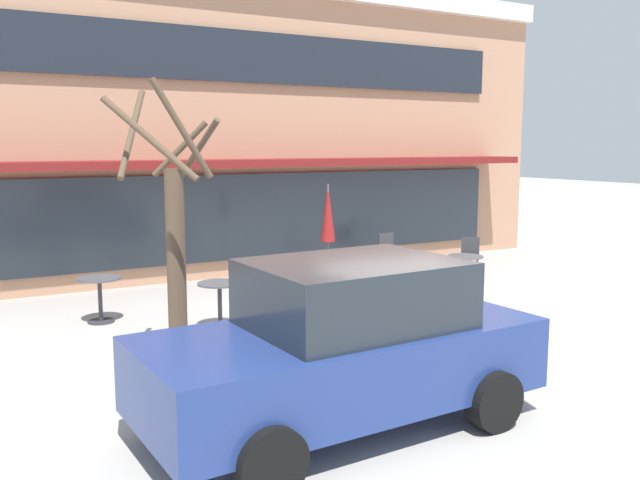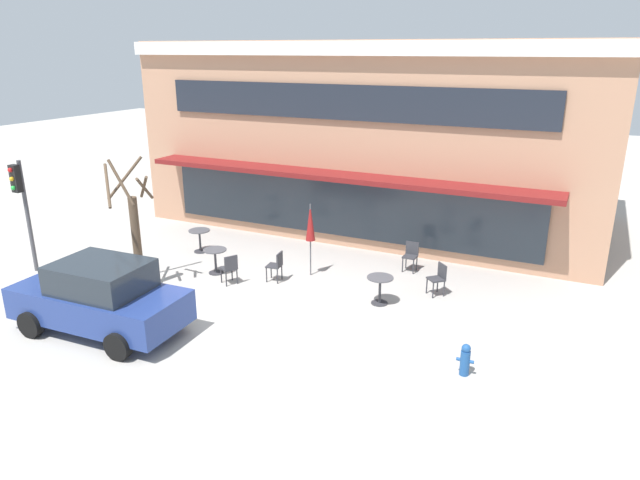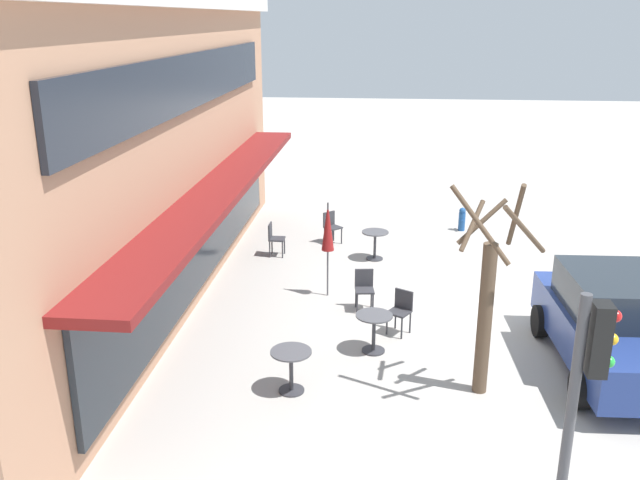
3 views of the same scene
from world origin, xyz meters
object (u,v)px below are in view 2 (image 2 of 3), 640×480
(cafe_chair_0, at_px, (438,277))
(cafe_chair_3, at_px, (230,267))
(parked_sedan, at_px, (100,297))
(street_tree, at_px, (135,231))
(fire_hydrant, at_px, (465,359))
(cafe_chair_1, at_px, (411,254))
(cafe_table_streetside, at_px, (200,237))
(cafe_table_by_tree, at_px, (380,286))
(cafe_table_near_wall, at_px, (215,257))
(patio_umbrella_green_folded, at_px, (310,223))
(cafe_chair_2, at_px, (276,264))
(traffic_light_pole, at_px, (22,198))

(cafe_chair_0, distance_m, cafe_chair_3, 5.86)
(parked_sedan, xyz_separation_m, street_tree, (-1.04, 2.39, 0.80))
(street_tree, xyz_separation_m, fire_hydrant, (9.27, -0.61, -1.32))
(cafe_chair_1, relative_size, cafe_chair_3, 1.00)
(street_tree, relative_size, fire_hydrant, 5.27)
(cafe_table_streetside, distance_m, cafe_chair_1, 6.96)
(cafe_table_by_tree, relative_size, parked_sedan, 0.18)
(cafe_chair_3, distance_m, street_tree, 2.78)
(cafe_table_near_wall, relative_size, patio_umbrella_green_folded, 0.35)
(cafe_table_streetside, bearing_deg, street_tree, -84.47)
(cafe_chair_3, bearing_deg, patio_umbrella_green_folded, 42.68)
(cafe_table_streetside, distance_m, cafe_chair_2, 3.72)
(cafe_table_streetside, bearing_deg, fire_hydrant, -21.66)
(patio_umbrella_green_folded, relative_size, fire_hydrant, 3.12)
(patio_umbrella_green_folded, height_order, cafe_chair_0, patio_umbrella_green_folded)
(cafe_table_streetside, relative_size, fire_hydrant, 1.08)
(cafe_table_near_wall, relative_size, cafe_chair_0, 0.85)
(patio_umbrella_green_folded, bearing_deg, cafe_chair_3, -137.32)
(patio_umbrella_green_folded, relative_size, cafe_chair_0, 2.47)
(cafe_chair_2, height_order, parked_sedan, parked_sedan)
(cafe_table_streetside, bearing_deg, cafe_chair_0, -0.17)
(parked_sedan, bearing_deg, patio_umbrella_green_folded, 61.66)
(cafe_table_by_tree, distance_m, parked_sedan, 6.95)
(fire_hydrant, bearing_deg, parked_sedan, -167.75)
(street_tree, height_order, fire_hydrant, street_tree)
(cafe_table_streetside, xyz_separation_m, patio_umbrella_green_folded, (4.23, -0.25, 1.11))
(fire_hydrant, bearing_deg, patio_umbrella_green_folded, 146.37)
(parked_sedan, bearing_deg, cafe_chair_0, 39.81)
(cafe_table_streetside, xyz_separation_m, cafe_chair_0, (8.03, -0.02, 0.01))
(cafe_chair_1, distance_m, parked_sedan, 8.88)
(parked_sedan, bearing_deg, cafe_chair_2, 63.84)
(cafe_chair_0, xyz_separation_m, fire_hydrant, (1.54, -3.78, -0.17))
(cafe_table_by_tree, bearing_deg, parked_sedan, -141.54)
(cafe_table_by_tree, xyz_separation_m, fire_hydrant, (2.79, -2.53, -0.16))
(patio_umbrella_green_folded, xyz_separation_m, fire_hydrant, (5.34, -3.55, -1.27))
(cafe_chair_2, bearing_deg, cafe_chair_3, -144.65)
(cafe_table_near_wall, xyz_separation_m, cafe_chair_1, (5.22, 2.76, 0.01))
(cafe_chair_2, relative_size, parked_sedan, 0.21)
(cafe_table_streetside, xyz_separation_m, parked_sedan, (1.35, -5.59, 0.36))
(cafe_chair_3, height_order, street_tree, street_tree)
(cafe_table_near_wall, xyz_separation_m, traffic_light_pole, (-5.08, -2.29, 1.78))
(cafe_table_streetside, relative_size, cafe_chair_2, 0.85)
(cafe_table_near_wall, xyz_separation_m, cafe_chair_0, (6.44, 1.33, 0.01))
(cafe_chair_1, height_order, street_tree, street_tree)
(cafe_table_by_tree, bearing_deg, fire_hydrant, -42.27)
(cafe_table_by_tree, relative_size, traffic_light_pole, 0.22)
(cafe_chair_1, bearing_deg, cafe_chair_0, -49.53)
(patio_umbrella_green_folded, relative_size, street_tree, 0.59)
(cafe_table_by_tree, bearing_deg, cafe_chair_3, -172.01)
(street_tree, xyz_separation_m, traffic_light_pole, (-3.80, -0.45, 0.62))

